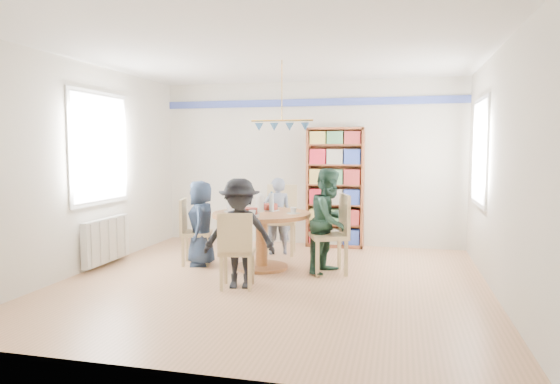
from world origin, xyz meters
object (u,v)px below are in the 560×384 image
(dining_table, at_px, (262,227))
(chair_near, at_px, (236,247))
(radiator, at_px, (106,240))
(person_near, at_px, (240,233))
(chair_far, at_px, (281,216))
(person_left, at_px, (201,223))
(person_right, at_px, (330,221))
(bookshelf, at_px, (335,189))
(chair_right, at_px, (335,230))
(person_far, at_px, (277,216))
(chair_left, at_px, (191,228))

(dining_table, bearing_deg, chair_near, -90.41)
(radiator, height_order, person_near, person_near)
(dining_table, height_order, chair_far, chair_far)
(person_left, bearing_deg, person_near, 24.71)
(radiator, bearing_deg, person_right, 6.08)
(chair_far, height_order, chair_near, chair_far)
(chair_far, bearing_deg, bookshelf, 41.99)
(chair_far, relative_size, person_left, 0.90)
(chair_right, bearing_deg, chair_far, 132.06)
(person_right, relative_size, person_far, 1.16)
(chair_near, height_order, person_far, person_far)
(chair_right, bearing_deg, person_far, 136.37)
(radiator, distance_m, dining_table, 2.15)
(dining_table, relative_size, person_right, 0.97)
(person_right, distance_m, bookshelf, 1.75)
(chair_near, height_order, person_left, person_left)
(radiator, xyz_separation_m, person_far, (2.10, 1.26, 0.23))
(person_near, bearing_deg, chair_far, 79.03)
(bookshelf, bearing_deg, radiator, -144.56)
(chair_left, distance_m, person_left, 0.18)
(person_left, distance_m, bookshelf, 2.39)
(dining_table, bearing_deg, radiator, -171.06)
(chair_far, bearing_deg, chair_near, -90.76)
(radiator, distance_m, bookshelf, 3.57)
(person_left, distance_m, person_right, 1.77)
(person_right, xyz_separation_m, person_near, (-0.91, -0.93, -0.04))
(chair_far, distance_m, bookshelf, 1.06)
(radiator, xyz_separation_m, person_left, (1.25, 0.32, 0.23))
(person_far, height_order, bookshelf, bookshelf)
(chair_left, relative_size, chair_far, 0.87)
(dining_table, relative_size, chair_left, 1.44)
(dining_table, bearing_deg, bookshelf, 66.09)
(person_left, relative_size, person_right, 0.86)
(chair_right, bearing_deg, person_right, 169.29)
(dining_table, bearing_deg, person_left, -179.27)
(bookshelf, bearing_deg, dining_table, -113.91)
(person_left, bearing_deg, person_right, 72.02)
(chair_right, distance_m, chair_near, 1.42)
(dining_table, height_order, bookshelf, bookshelf)
(chair_far, height_order, person_near, person_near)
(chair_near, xyz_separation_m, bookshelf, (0.76, 2.74, 0.46))
(chair_left, distance_m, person_far, 1.36)
(dining_table, distance_m, chair_near, 1.03)
(chair_right, xyz_separation_m, person_far, (-1.00, 0.95, 0.02))
(chair_near, xyz_separation_m, person_left, (-0.85, 1.02, 0.09))
(chair_near, bearing_deg, chair_left, 133.86)
(chair_left, xyz_separation_m, chair_near, (1.01, -1.05, -0.01))
(chair_right, relative_size, person_near, 0.81)
(chair_right, bearing_deg, chair_left, 178.71)
(chair_right, height_order, bookshelf, bookshelf)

